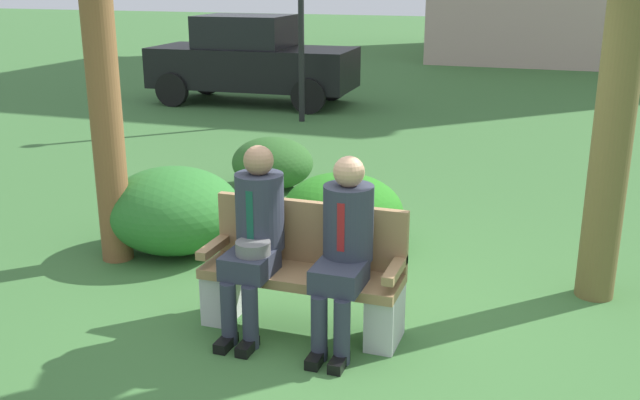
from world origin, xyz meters
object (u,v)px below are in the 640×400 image
park_bench (304,275)px  parked_car_near (251,60)px  seated_man_left (255,231)px  shrub_near_bench (272,163)px  shrub_far_lawn (174,210)px  seated_man_right (344,243)px  shrub_mid_lawn (343,212)px

park_bench → parked_car_near: size_ratio=0.36×
parked_car_near → park_bench: bearing=-63.6°
park_bench → seated_man_left: size_ratio=1.07×
parked_car_near → seated_man_left: bearing=-65.6°
seated_man_left → shrub_near_bench: 3.60m
shrub_far_lawn → shrub_near_bench: bearing=88.8°
seated_man_right → shrub_mid_lawn: seated_man_right is taller
seated_man_right → shrub_near_bench: size_ratio=1.34×
shrub_near_bench → shrub_mid_lawn: (1.37, -1.62, 0.05)m
seated_man_right → shrub_mid_lawn: bearing=107.6°
shrub_mid_lawn → parked_car_near: 8.06m
shrub_near_bench → shrub_far_lawn: size_ratio=0.78×
seated_man_left → parked_car_near: bearing=114.4°
parked_car_near → shrub_far_lawn: bearing=-70.9°
seated_man_left → shrub_far_lawn: (-1.32, 1.15, -0.34)m
shrub_mid_lawn → parked_car_near: size_ratio=0.28×
shrub_near_bench → park_bench: bearing=-63.8°
park_bench → shrub_far_lawn: size_ratio=1.14×
park_bench → shrub_mid_lawn: bearing=97.6°
seated_man_right → shrub_far_lawn: (-1.97, 1.15, -0.34)m
shrub_mid_lawn → shrub_near_bench: bearing=130.2°
park_bench → seated_man_left: 0.47m
shrub_near_bench → shrub_far_lawn: (-0.05, -2.19, 0.09)m
shrub_mid_lawn → seated_man_left: bearing=-93.2°
seated_man_right → shrub_near_bench: (-1.92, 3.34, -0.42)m
shrub_far_lawn → seated_man_right: bearing=-30.2°
seated_man_left → shrub_mid_lawn: bearing=86.8°
seated_man_left → parked_car_near: parked_car_near is taller
seated_man_right → seated_man_left: bearing=-179.7°
shrub_mid_lawn → parked_car_near: bearing=120.1°
park_bench → seated_man_left: bearing=-158.4°
seated_man_left → seated_man_right: size_ratio=1.02×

